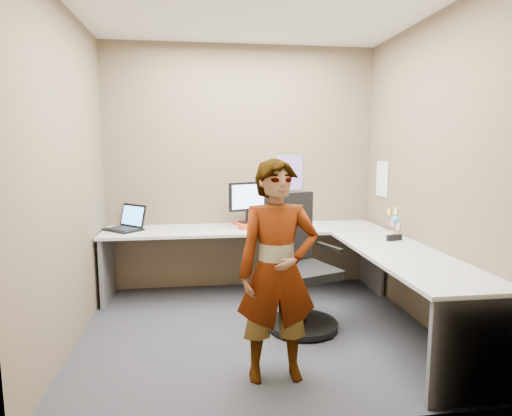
{
  "coord_description": "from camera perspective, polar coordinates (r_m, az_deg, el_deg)",
  "views": [
    {
      "loc": [
        -0.48,
        -3.5,
        1.59
      ],
      "look_at": [
        0.02,
        0.25,
        1.05
      ],
      "focal_mm": 30.0,
      "sensor_mm": 36.0,
      "label": 1
    }
  ],
  "objects": [
    {
      "name": "ground",
      "position": [
        3.87,
        0.14,
        -16.11
      ],
      "size": [
        3.0,
        3.0,
        0.0
      ],
      "primitive_type": "plane",
      "color": "#28282D",
      "rests_on": "ground"
    },
    {
      "name": "wall_back",
      "position": [
        4.83,
        -1.94,
        5.28
      ],
      "size": [
        3.0,
        0.0,
        3.0
      ],
      "primitive_type": "plane",
      "rotation": [
        1.57,
        0.0,
        0.0
      ],
      "color": "brown",
      "rests_on": "ground"
    },
    {
      "name": "wall_right",
      "position": [
        4.03,
        21.87,
        4.12
      ],
      "size": [
        0.0,
        2.7,
        2.7
      ],
      "primitive_type": "plane",
      "rotation": [
        1.57,
        0.0,
        -1.57
      ],
      "color": "brown",
      "rests_on": "ground"
    },
    {
      "name": "wall_left",
      "position": [
        3.65,
        -23.9,
        3.66
      ],
      "size": [
        0.0,
        2.7,
        2.7
      ],
      "primitive_type": "plane",
      "rotation": [
        1.57,
        0.0,
        1.57
      ],
      "color": "brown",
      "rests_on": "ground"
    },
    {
      "name": "ceiling",
      "position": [
        3.7,
        0.16,
        25.57
      ],
      "size": [
        3.0,
        3.0,
        0.0
      ],
      "primitive_type": "plane",
      "rotation": [
        3.14,
        0.0,
        0.0
      ],
      "color": "white",
      "rests_on": "wall_back"
    },
    {
      "name": "desk",
      "position": [
        4.12,
        5.48,
        -6.0
      ],
      "size": [
        2.98,
        2.58,
        0.73
      ],
      "color": "#A6A6A6",
      "rests_on": "ground"
    },
    {
      "name": "paper_ream",
      "position": [
        4.6,
        -1.0,
        -2.28
      ],
      "size": [
        0.34,
        0.3,
        0.06
      ],
      "primitive_type": "cube",
      "rotation": [
        0.0,
        0.0,
        0.41
      ],
      "color": "red",
      "rests_on": "desk"
    },
    {
      "name": "monitor",
      "position": [
        4.58,
        -1.03,
        1.26
      ],
      "size": [
        0.43,
        0.22,
        0.43
      ],
      "rotation": [
        0.0,
        0.0,
        0.41
      ],
      "color": "black",
      "rests_on": "paper_ream"
    },
    {
      "name": "laptop",
      "position": [
        4.68,
        -16.76,
        -1.98
      ],
      "size": [
        0.47,
        0.47,
        0.26
      ],
      "rotation": [
        0.0,
        0.0,
        -0.76
      ],
      "color": "black",
      "rests_on": "desk"
    },
    {
      "name": "trackball_mouse",
      "position": [
        4.55,
        -2.69,
        -2.45
      ],
      "size": [
        0.12,
        0.08,
        0.07
      ],
      "color": "#B7B7BC",
      "rests_on": "desk"
    },
    {
      "name": "origami",
      "position": [
        4.37,
        0.34,
        -2.82
      ],
      "size": [
        0.1,
        0.1,
        0.06
      ],
      "primitive_type": "cone",
      "color": "white",
      "rests_on": "desk"
    },
    {
      "name": "stapler",
      "position": [
        4.18,
        17.94,
        -3.77
      ],
      "size": [
        0.16,
        0.07,
        0.05
      ],
      "primitive_type": "cube",
      "rotation": [
        0.0,
        0.0,
        0.24
      ],
      "color": "black",
      "rests_on": "desk"
    },
    {
      "name": "flower",
      "position": [
        4.27,
        18.1,
        -1.95
      ],
      "size": [
        0.07,
        0.07,
        0.22
      ],
      "color": "brown",
      "rests_on": "desk"
    },
    {
      "name": "calendar_purple",
      "position": [
        4.91,
        4.5,
        4.72
      ],
      "size": [
        0.3,
        0.01,
        0.4
      ],
      "primitive_type": "cube",
      "color": "#846BB7",
      "rests_on": "wall_back"
    },
    {
      "name": "calendar_white",
      "position": [
        4.83,
        16.47,
        3.76
      ],
      "size": [
        0.01,
        0.28,
        0.38
      ],
      "primitive_type": "cube",
      "color": "white",
      "rests_on": "wall_right"
    },
    {
      "name": "sticky_note_a",
      "position": [
        4.55,
        18.11,
        -0.37
      ],
      "size": [
        0.01,
        0.07,
        0.07
      ],
      "primitive_type": "cube",
      "color": "#F2E059",
      "rests_on": "wall_right"
    },
    {
      "name": "sticky_note_b",
      "position": [
        4.61,
        17.77,
        -1.87
      ],
      "size": [
        0.01,
        0.07,
        0.07
      ],
      "primitive_type": "cube",
      "color": "pink",
      "rests_on": "wall_right"
    },
    {
      "name": "sticky_note_c",
      "position": [
        4.51,
        18.41,
        -2.38
      ],
      "size": [
        0.01,
        0.07,
        0.07
      ],
      "primitive_type": "cube",
      "color": "pink",
      "rests_on": "wall_right"
    },
    {
      "name": "sticky_note_d",
      "position": [
        4.69,
        17.3,
        -0.46
      ],
      "size": [
        0.01,
        0.07,
        0.07
      ],
      "primitive_type": "cube",
      "color": "#F2E059",
      "rests_on": "wall_right"
    },
    {
      "name": "office_chair",
      "position": [
        3.83,
        5.72,
        -8.8
      ],
      "size": [
        0.67,
        0.67,
        1.17
      ],
      "rotation": [
        0.0,
        0.0,
        0.36
      ],
      "color": "black",
      "rests_on": "ground"
    },
    {
      "name": "person",
      "position": [
        2.92,
        2.88,
        -8.44
      ],
      "size": [
        0.56,
        0.37,
        1.52
      ],
      "primitive_type": "imported",
      "rotation": [
        0.0,
        0.0,
        0.01
      ],
      "color": "#999399",
      "rests_on": "ground"
    }
  ]
}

